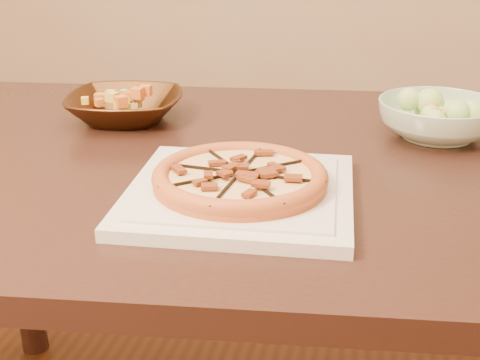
{
  "coord_description": "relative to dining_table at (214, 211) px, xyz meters",
  "views": [
    {
      "loc": [
        0.43,
        -0.97,
        1.13
      ],
      "look_at": [
        0.24,
        -0.14,
        0.78
      ],
      "focal_mm": 50.0,
      "sensor_mm": 36.0,
      "label": 1
    }
  ],
  "objects": [
    {
      "name": "salad_bowl",
      "position": [
        0.36,
        0.18,
        0.13
      ],
      "size": [
        0.25,
        0.25,
        0.07
      ],
      "primitive_type": "imported",
      "rotation": [
        0.0,
        0.0,
        -0.18
      ],
      "color": "silver",
      "rests_on": "dining_table"
    },
    {
      "name": "dining_table",
      "position": [
        0.0,
        0.0,
        0.0
      ],
      "size": [
        1.5,
        1.07,
        0.75
      ],
      "color": "black",
      "rests_on": "floor"
    },
    {
      "name": "pizza",
      "position": [
        0.08,
        -0.17,
        0.13
      ],
      "size": [
        0.24,
        0.24,
        0.03
      ],
      "color": "#BA5C34",
      "rests_on": "plate"
    },
    {
      "name": "plate",
      "position": [
        0.08,
        -0.17,
        0.11
      ],
      "size": [
        0.33,
        0.33,
        0.02
      ],
      "color": "silver",
      "rests_on": "dining_table"
    },
    {
      "name": "mixed_dish",
      "position": [
        -0.21,
        0.15,
        0.17
      ],
      "size": [
        0.1,
        0.11,
        0.03
      ],
      "color": "tan",
      "rests_on": "bronze_bowl"
    },
    {
      "name": "salad",
      "position": [
        0.36,
        0.18,
        0.19
      ],
      "size": [
        0.09,
        0.1,
        0.04
      ],
      "color": "#C1E177",
      "rests_on": "salad_bowl"
    },
    {
      "name": "bronze_bowl",
      "position": [
        -0.21,
        0.15,
        0.13
      ],
      "size": [
        0.25,
        0.25,
        0.05
      ],
      "primitive_type": "imported",
      "rotation": [
        0.0,
        0.0,
        0.18
      ],
      "color": "#452712",
      "rests_on": "dining_table"
    }
  ]
}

